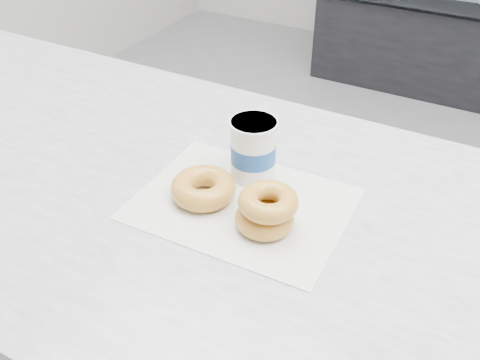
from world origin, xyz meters
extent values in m
cube|color=silver|center=(-0.42, -0.59, 0.90)|extent=(0.35, 0.27, 0.00)
torus|color=gold|center=(-0.48, -0.60, 0.92)|extent=(0.14, 0.14, 0.04)
torus|color=gold|center=(-0.36, -0.62, 0.92)|extent=(0.09, 0.09, 0.03)
torus|color=gold|center=(-0.35, -0.62, 0.95)|extent=(0.11, 0.11, 0.03)
cylinder|color=white|center=(-0.44, -0.51, 0.96)|extent=(0.09, 0.09, 0.11)
cylinder|color=white|center=(-0.44, -0.51, 1.01)|extent=(0.08, 0.08, 0.01)
cylinder|color=#1C489A|center=(-0.44, -0.51, 0.95)|extent=(0.10, 0.10, 0.03)
camera|label=1|loc=(-0.09, -1.19, 1.45)|focal=40.00mm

